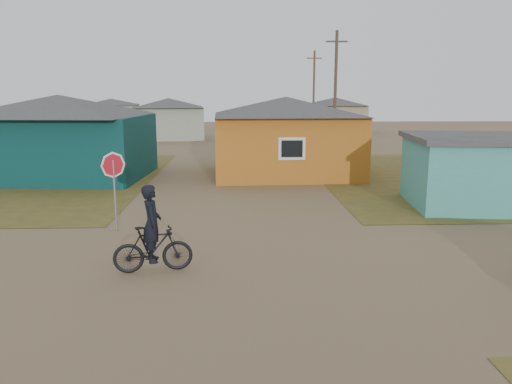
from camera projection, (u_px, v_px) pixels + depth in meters
ground at (235, 272)px, 11.61m from camera, size 120.00×120.00×0.00m
house_teal at (60, 135)px, 24.13m from camera, size 8.93×7.08×4.00m
house_yellow at (286, 135)px, 25.02m from camera, size 7.72×6.76×3.90m
shed_turquoise at (497, 171)px, 18.06m from camera, size 6.71×4.93×2.60m
house_pale_west at (169, 118)px, 44.34m from camera, size 7.04×6.15×3.60m
house_beige_east at (335, 115)px, 50.79m from camera, size 6.95×6.05×3.60m
house_pale_north at (112, 114)px, 55.83m from camera, size 6.28×5.81×3.40m
utility_pole_near at (335, 92)px, 32.58m from camera, size 1.40×0.20×8.00m
utility_pole_far at (314, 92)px, 48.29m from camera, size 1.40×0.20×8.00m
stop_sign at (114, 173)px, 14.72m from camera, size 0.76×0.29×2.40m
cyclist at (153, 241)px, 11.51m from camera, size 1.89×0.81×2.06m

